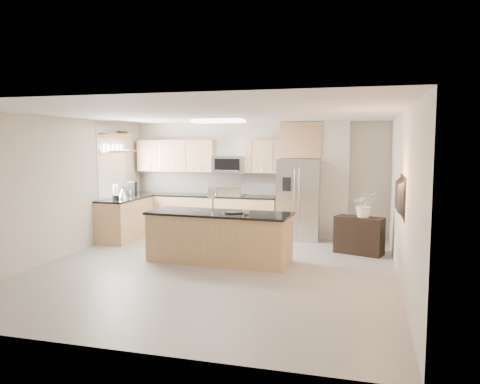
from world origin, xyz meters
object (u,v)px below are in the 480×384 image
(microwave, at_px, (229,164))
(blender, at_px, (116,193))
(credenza, at_px, (359,235))
(coffee_maker, at_px, (132,189))
(cup, at_px, (246,212))
(television, at_px, (396,196))
(flower_vase, at_px, (365,198))
(range, at_px, (228,214))
(bowl, at_px, (123,132))
(refrigerator, at_px, (299,199))
(island, at_px, (219,237))
(kettle, at_px, (123,193))
(platter, at_px, (233,212))

(microwave, height_order, blender, microwave)
(credenza, xyz_separation_m, coffee_maker, (-5.07, 0.51, 0.71))
(cup, distance_m, television, 2.53)
(coffee_maker, height_order, flower_vase, flower_vase)
(blender, xyz_separation_m, flower_vase, (5.14, 0.21, 0.03))
(blender, relative_size, flower_vase, 0.44)
(range, distance_m, bowl, 3.04)
(refrigerator, height_order, flower_vase, refrigerator)
(blender, xyz_separation_m, bowl, (-0.17, 0.70, 1.32))
(cup, xyz_separation_m, coffee_maker, (-3.17, 1.88, 0.13))
(range, distance_m, island, 2.46)
(kettle, relative_size, flower_vase, 0.37)
(blender, bearing_deg, platter, -18.22)
(credenza, bearing_deg, coffee_maker, -167.16)
(platter, distance_m, bowl, 3.76)
(microwave, relative_size, platter, 1.95)
(refrigerator, relative_size, blender, 5.44)
(refrigerator, xyz_separation_m, island, (-1.11, -2.36, -0.44))
(range, xyz_separation_m, kettle, (-2.02, -1.22, 0.57))
(island, bearing_deg, microwave, 105.42)
(refrigerator, xyz_separation_m, flower_vase, (1.40, -1.17, 0.20))
(blender, distance_m, bowl, 1.50)
(kettle, bearing_deg, coffee_maker, 97.09)
(blender, bearing_deg, cup, -19.44)
(bowl, bearing_deg, kettle, -65.63)
(credenza, distance_m, television, 2.25)
(credenza, bearing_deg, flower_vase, -11.16)
(platter, relative_size, flower_vase, 0.53)
(blender, distance_m, coffee_maker, 0.77)
(television, bearing_deg, kettle, 71.09)
(kettle, distance_m, bowl, 1.44)
(range, height_order, island, island)
(refrigerator, bearing_deg, flower_vase, -39.98)
(refrigerator, xyz_separation_m, television, (1.85, -3.07, 0.46))
(microwave, xyz_separation_m, coffee_maker, (-2.09, -0.79, -0.56))
(microwave, bearing_deg, flower_vase, -23.72)
(range, height_order, cup, range)
(range, bearing_deg, kettle, -148.85)
(flower_vase, height_order, television, television)
(microwave, height_order, platter, microwave)
(island, bearing_deg, coffee_maker, 149.80)
(flower_vase, distance_m, television, 1.97)
(refrigerator, height_order, island, refrigerator)
(cup, distance_m, bowl, 4.06)
(range, relative_size, platter, 2.92)
(credenza, bearing_deg, refrigerator, 158.05)
(island, relative_size, credenza, 2.91)
(kettle, distance_m, flower_vase, 5.09)
(microwave, xyz_separation_m, flower_vase, (3.06, -1.34, -0.54))
(refrigerator, relative_size, cup, 14.61)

